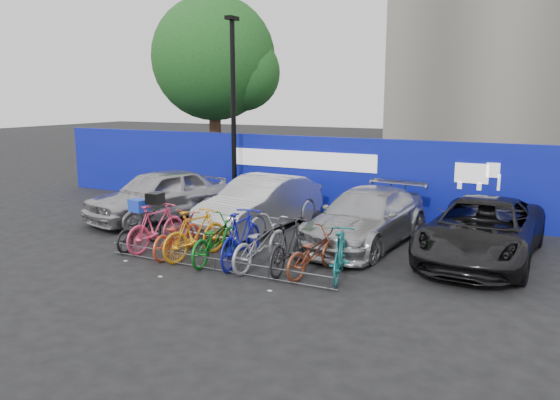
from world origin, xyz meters
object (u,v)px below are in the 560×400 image
Objects in this scene: bike_9 at (340,254)px; bike_1 at (156,227)px; bike_7 at (289,245)px; bike_8 at (313,252)px; bike_0 at (140,230)px; bike_2 at (177,235)px; bike_3 at (195,234)px; car_0 at (158,195)px; tree at (219,61)px; car_3 at (482,230)px; car_2 at (366,218)px; bike_4 at (215,239)px; bike_5 at (241,238)px; bike_rack at (214,264)px; lamppost at (233,108)px; bike_6 at (260,243)px; car_1 at (261,203)px.

bike_1 is at bearing -13.44° from bike_9.
bike_7 reaches higher than bike_8.
bike_2 is (1.21, -0.10, 0.03)m from bike_0.
bike_3 is at bearing 178.68° from bike_1.
car_0 is at bearing -34.60° from bike_9.
tree is 1.58× the size of car_3.
tree is 4.13× the size of bike_1.
car_2 is 5.58m from bike_0.
bike_3 is 0.53m from bike_4.
car_0 is 5.26m from bike_5.
tree is at bearing 122.45° from bike_rack.
bike_9 is (0.59, -0.01, 0.04)m from bike_8.
car_2 reaches higher than bike_2.
bike_8 is at bearing -174.19° from bike_1.
car_3 is (9.15, 0.11, -0.07)m from car_0.
lamppost is 3.50× the size of bike_9.
bike_4 is at bearing -19.76° from car_0.
lamppost is 6.89m from bike_5.
bike_8 is (1.24, 0.05, -0.05)m from bike_6.
bike_8 is at bearing -40.39° from car_1.
car_2 reaches higher than bike_8.
bike_rack is 2.74× the size of bike_5.
car_2 is at bearing -130.23° from bike_5.
lamppost reaches higher than bike_7.
bike_5 reaches higher than bike_3.
bike_3 is at bearing 14.71° from bike_8.
lamppost is 8.23m from bike_9.
car_0 is 1.01× the size of car_1.
bike_2 is at bearing 10.15° from bike_3.
car_1 is 3.43m from bike_6.
bike_5 is at bearing -178.44° from bike_4.
bike_1 is at bearing 160.78° from bike_rack.
car_3 is 2.67× the size of bike_2.
tree is at bearing 147.08° from car_2.
bike_5 reaches higher than bike_7.
car_1 is at bearing -53.59° from bike_7.
bike_5 is (2.43, -0.08, 0.05)m from bike_1.
bike_6 is (4.95, -2.64, -0.23)m from car_0.
bike_7 reaches higher than bike_rack.
bike_8 is at bearing -172.81° from bike_6.
car_0 is 3.92m from bike_2.
car_0 is at bearing -39.45° from bike_4.
bike_rack is 2.83× the size of bike_4.
bike_7 is at bearing 176.58° from bike_0.
bike_6 is (-4.20, -2.75, -0.15)m from car_3.
car_0 is 2.43× the size of bike_8.
bike_0 is at bearing -67.51° from tree.
bike_0 is (-2.66, 0.72, 0.29)m from bike_rack.
car_0 is 5.62m from bike_6.
bike_0 is 2.94m from bike_5.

